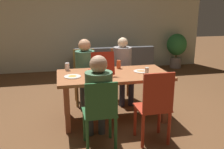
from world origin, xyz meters
TOP-DOWN VIEW (x-y plane):
  - ground_plane at (0.00, 0.00)m, footprint 20.00×20.00m
  - back_wall at (0.00, 3.38)m, footprint 6.81×0.12m
  - dining_table at (0.00, 0.00)m, footprint 1.73×0.90m
  - chair_0 at (0.35, 0.87)m, footprint 0.39×0.40m
  - person_0 at (0.35, 0.73)m, footprint 0.34×0.54m
  - chair_1 at (-0.36, -0.85)m, footprint 0.41×0.39m
  - person_1 at (-0.36, -0.71)m, footprint 0.34×0.53m
  - chair_2 at (-0.36, 0.85)m, footprint 0.42×0.39m
  - person_2 at (-0.36, 0.72)m, footprint 0.35×0.51m
  - chair_3 at (0.35, -0.86)m, footprint 0.42×0.39m
  - pizza_box_0 at (-0.18, 0.06)m, footprint 0.35×0.43m
  - plate_0 at (0.46, 0.02)m, footprint 0.24×0.24m
  - plate_1 at (-0.64, -0.05)m, footprint 0.25×0.25m
  - drinking_glass_0 at (0.16, 0.31)m, footprint 0.07×0.07m
  - drinking_glass_1 at (0.47, -0.22)m, footprint 0.06×0.06m
  - drinking_glass_2 at (-0.69, 0.35)m, footprint 0.07×0.07m
  - couch at (0.56, 2.61)m, footprint 2.00×0.91m
  - potted_plant at (2.59, 3.00)m, footprint 0.57×0.57m

SIDE VIEW (x-z plane):
  - ground_plane at x=0.00m, z-range 0.00..0.00m
  - couch at x=0.56m, z-range -0.12..0.67m
  - chair_1 at x=-0.36m, z-range 0.05..0.97m
  - chair_0 at x=0.35m, z-range 0.02..1.01m
  - chair_2 at x=-0.36m, z-range 0.02..1.02m
  - chair_3 at x=0.35m, z-range 0.03..1.03m
  - potted_plant at x=2.59m, z-range 0.11..1.12m
  - dining_table at x=0.00m, z-range 0.29..1.04m
  - person_1 at x=-0.36m, z-range 0.11..1.32m
  - person_0 at x=0.35m, z-range 0.11..1.33m
  - person_2 at x=-0.36m, z-range 0.12..1.33m
  - plate_1 at x=-0.64m, z-range 0.75..0.78m
  - plate_0 at x=0.46m, z-range 0.75..0.78m
  - pizza_box_0 at x=-0.18m, z-range 0.62..0.99m
  - drinking_glass_1 at x=0.47m, z-range 0.76..0.88m
  - drinking_glass_2 at x=-0.69m, z-range 0.76..0.88m
  - drinking_glass_0 at x=0.16m, z-range 0.76..0.89m
  - back_wall at x=0.00m, z-range 0.00..2.73m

